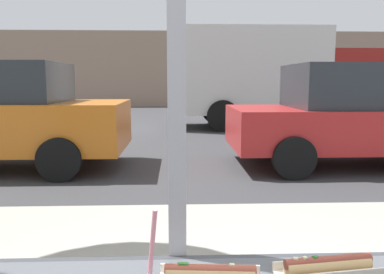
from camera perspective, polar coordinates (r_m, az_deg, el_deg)
name	(u,v)px	position (r m, az deg, el deg)	size (l,w,h in m)	color
ground_plane	(177,143)	(9.12, -2.22, -0.86)	(60.00, 60.00, 0.00)	#38383A
building_facade_far	(177,69)	(22.48, -2.27, 9.81)	(28.00, 1.20, 4.13)	gray
hotdog_tray_near	(327,266)	(1.10, 19.04, -17.40)	(0.27, 0.12, 0.05)	beige
parked_car_red	(354,115)	(7.14, 22.50, 2.97)	(4.11, 2.01, 1.71)	red
box_truck	(268,75)	(12.40, 11.02, 8.87)	(6.42, 2.44, 2.97)	silver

